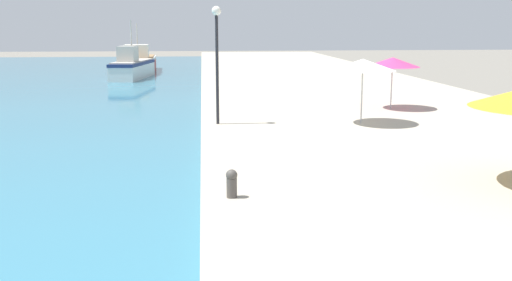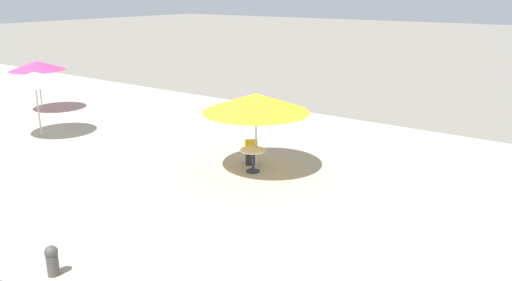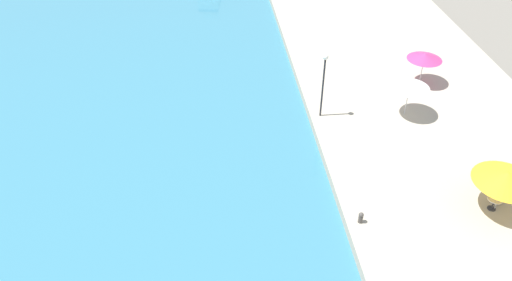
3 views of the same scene
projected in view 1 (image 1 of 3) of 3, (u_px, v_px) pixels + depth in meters
The scene contains 7 objects.
quay_promenade at pixel (319, 87), 38.80m from camera, with size 16.00×90.00×0.64m.
fishing_boat_near at pixel (132, 67), 48.04m from camera, with size 3.17×7.63×4.84m.
fishing_boat_mid at pixel (138, 62), 55.15m from camera, with size 3.57×9.07×4.63m.
cafe_umbrella_white at pixel (363, 65), 22.21m from camera, with size 2.58×2.58×2.56m.
cafe_umbrella_striped at pixel (393, 62), 26.33m from camera, with size 2.51×2.51×2.38m.
mooring_bollard at pixel (232, 183), 12.91m from camera, with size 0.26×0.26×0.65m.
lamppost at pixel (217, 45), 21.98m from camera, with size 0.36×0.36×4.56m.
Camera 1 is at (0.10, -1.17, 4.50)m, focal length 40.00 mm.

